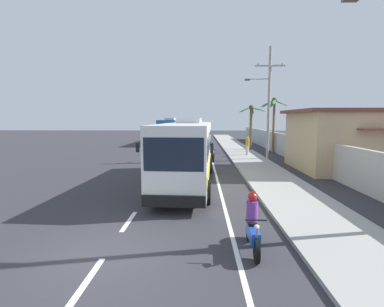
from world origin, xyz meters
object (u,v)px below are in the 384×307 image
Objects in this scene: utility_pole_mid at (268,101)px; coach_bus_foreground at (187,150)px; palm_nearest at (251,119)px; motorcycle_beside_bus at (253,227)px; palm_second at (274,111)px; coach_bus_far_lane at (172,130)px; motorcycle_trailing at (212,154)px; pedestrian_near_kerb at (247,145)px.

coach_bus_foreground is at bearing -124.65° from utility_pole_mid.
motorcycle_beside_bus is at bearing -99.50° from palm_nearest.
utility_pole_mid is 7.44m from palm_nearest.
motorcycle_beside_bus is 0.34× the size of palm_second.
coach_bus_far_lane is at bearing 134.81° from palm_nearest.
coach_bus_foreground is 8.76m from motorcycle_trailing.
coach_bus_far_lane reaches higher than motorcycle_trailing.
motorcycle_beside_bus is 24.37m from palm_second.
palm_second reaches higher than coach_bus_far_lane.
coach_bus_foreground is 11.96m from utility_pole_mid.
pedestrian_near_kerb is 0.18× the size of utility_pole_mid.
pedestrian_near_kerb is 4.92m from utility_pole_mid.
coach_bus_far_lane is at bearing 120.32° from utility_pole_mid.
coach_bus_far_lane is 1.26× the size of utility_pole_mid.
coach_bus_foreground is at bearing -101.22° from motorcycle_trailing.
palm_second reaches higher than pedestrian_near_kerb.
utility_pole_mid is 1.88× the size of palm_nearest.
palm_nearest is (4.67, 8.24, 2.97)m from motorcycle_trailing.
utility_pole_mid is (10.08, -17.24, 3.23)m from coach_bus_far_lane.
motorcycle_beside_bus is at bearing -80.69° from coach_bus_far_lane.
motorcycle_trailing is at bearing -119.57° from palm_nearest.
coach_bus_far_lane is at bearing 135.79° from palm_second.
motorcycle_trailing is at bearing 178.94° from pedestrian_near_kerb.
motorcycle_beside_bus is 1.11× the size of pedestrian_near_kerb.
coach_bus_foreground is 5.73× the size of motorcycle_trailing.
coach_bus_foreground is 17.99m from palm_nearest.
pedestrian_near_kerb is at bearing -103.02° from palm_nearest.
motorcycle_trailing is (-0.50, 16.71, -0.01)m from motorcycle_beside_bus.
motorcycle_trailing is (5.23, -18.20, -1.27)m from coach_bus_far_lane.
utility_pole_mid is 5.92m from palm_second.
coach_bus_foreground is 26.94m from coach_bus_far_lane.
motorcycle_trailing is 9.93m from palm_nearest.
coach_bus_far_lane is 18.98m from motorcycle_trailing.
coach_bus_far_lane is 16.94m from palm_second.
motorcycle_trailing is at bearing 78.78° from coach_bus_foreground.
motorcycle_trailing is 0.34× the size of palm_second.
motorcycle_trailing is at bearing 91.72° from motorcycle_beside_bus.
coach_bus_far_lane is 6.20× the size of motorcycle_beside_bus.
pedestrian_near_kerb is (8.78, -14.82, -0.86)m from coach_bus_far_lane.
coach_bus_foreground is 1.93× the size of palm_second.
palm_second reaches higher than palm_nearest.
palm_second is (6.78, 6.52, 3.81)m from motorcycle_trailing.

